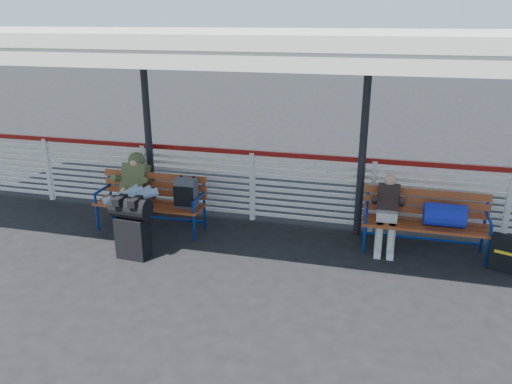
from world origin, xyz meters
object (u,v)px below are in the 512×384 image
(luggage_stack, at_px, (132,225))
(companion_person, at_px, (387,211))
(bench_right, at_px, (435,216))
(bench_left, at_px, (163,196))
(suitcase_side, at_px, (504,253))
(traveler_man, at_px, (132,192))

(luggage_stack, distance_m, companion_person, 3.75)
(bench_right, bearing_deg, bench_left, -177.00)
(bench_left, xyz_separation_m, suitcase_side, (5.12, -0.09, -0.35))
(suitcase_side, bearing_deg, companion_person, -170.65)
(suitcase_side, bearing_deg, bench_right, -178.39)
(traveler_man, xyz_separation_m, companion_person, (3.88, 0.55, -0.15))
(bench_left, height_order, companion_person, companion_person)
(companion_person, distance_m, suitcase_side, 1.66)
(traveler_man, bearing_deg, suitcase_side, 2.68)
(luggage_stack, bearing_deg, bench_left, 92.96)
(traveler_man, xyz_separation_m, suitcase_side, (5.48, 0.26, -0.49))
(companion_person, bearing_deg, bench_right, 0.75)
(bench_right, bearing_deg, traveler_man, -172.96)
(bench_left, bearing_deg, traveler_man, -136.46)
(luggage_stack, height_order, bench_right, luggage_stack)
(traveler_man, height_order, suitcase_side, traveler_man)
(luggage_stack, distance_m, bench_left, 1.03)
(bench_right, relative_size, suitcase_side, 3.61)
(luggage_stack, bearing_deg, suitcase_side, 14.25)
(traveler_man, bearing_deg, bench_right, 7.04)
(bench_right, distance_m, traveler_man, 4.59)
(bench_right, xyz_separation_m, suitcase_side, (0.93, -0.31, -0.34))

